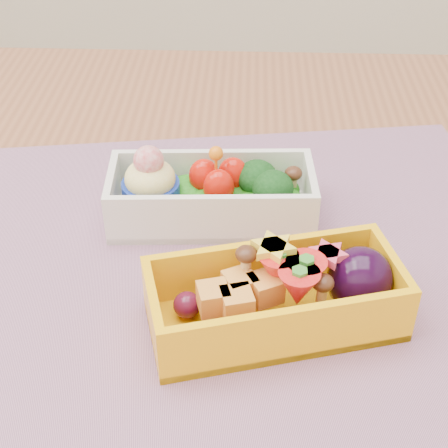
{
  "coord_description": "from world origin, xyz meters",
  "views": [
    {
      "loc": [
        0.06,
        -0.46,
        1.11
      ],
      "look_at": [
        0.05,
        -0.03,
        0.79
      ],
      "focal_mm": 54.92,
      "sensor_mm": 36.0,
      "label": 1
    }
  ],
  "objects_px": {
    "table": "(176,318)",
    "bento_white": "(210,194)",
    "placemat": "(215,265)",
    "bento_yellow": "(281,296)"
  },
  "relations": [
    {
      "from": "table",
      "to": "bento_white",
      "type": "height_order",
      "value": "bento_white"
    },
    {
      "from": "placemat",
      "to": "bento_white",
      "type": "relative_size",
      "value": 2.96
    },
    {
      "from": "placemat",
      "to": "bento_white",
      "type": "xyz_separation_m",
      "value": [
        -0.01,
        0.06,
        0.03
      ]
    },
    {
      "from": "table",
      "to": "bento_yellow",
      "type": "xyz_separation_m",
      "value": [
        0.09,
        -0.1,
        0.13
      ]
    },
    {
      "from": "placemat",
      "to": "bento_yellow",
      "type": "height_order",
      "value": "bento_yellow"
    },
    {
      "from": "table",
      "to": "bento_yellow",
      "type": "bearing_deg",
      "value": -48.82
    },
    {
      "from": "table",
      "to": "bento_white",
      "type": "distance_m",
      "value": 0.13
    },
    {
      "from": "table",
      "to": "bento_yellow",
      "type": "distance_m",
      "value": 0.19
    },
    {
      "from": "bento_white",
      "to": "table",
      "type": "bearing_deg",
      "value": -146.74
    },
    {
      "from": "placemat",
      "to": "bento_white",
      "type": "distance_m",
      "value": 0.07
    }
  ]
}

